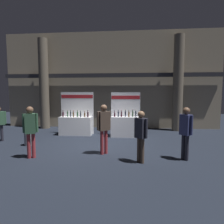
% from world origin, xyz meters
% --- Properties ---
extents(ground_plane, '(27.22, 27.22, 0.00)m').
position_xyz_m(ground_plane, '(0.00, 0.00, 0.00)').
color(ground_plane, black).
extents(hall_colonnade, '(13.61, 1.11, 6.04)m').
position_xyz_m(hall_colonnade, '(0.00, 4.42, 2.99)').
color(hall_colonnade, gray).
rests_on(hall_colonnade, ground_plane).
extents(exhibitor_booth_0, '(1.79, 0.66, 2.27)m').
position_xyz_m(exhibitor_booth_0, '(-1.56, 2.09, 0.58)').
color(exhibitor_booth_0, white).
rests_on(exhibitor_booth_0, ground_plane).
extents(exhibitor_booth_1, '(1.51, 0.66, 2.26)m').
position_xyz_m(exhibitor_booth_1, '(1.07, 1.92, 0.60)').
color(exhibitor_booth_1, white).
rests_on(exhibitor_booth_1, ground_plane).
extents(trash_bin, '(0.36, 0.36, 0.60)m').
position_xyz_m(trash_bin, '(-2.99, -0.20, 0.30)').
color(trash_bin, slate).
rests_on(trash_bin, ground_plane).
extents(visitor_0, '(0.46, 0.42, 1.82)m').
position_xyz_m(visitor_0, '(0.38, -1.07, 1.09)').
color(visitor_0, maroon).
rests_on(visitor_0, ground_plane).
extents(visitor_2, '(0.47, 0.36, 1.78)m').
position_xyz_m(visitor_2, '(-2.04, -1.76, 1.06)').
color(visitor_2, maroon).
rests_on(visitor_2, ground_plane).
extents(visitor_3, '(0.41, 0.41, 1.77)m').
position_xyz_m(visitor_3, '(3.16, -1.44, 1.05)').
color(visitor_3, '#23232D').
rests_on(visitor_3, ground_plane).
extents(visitor_4, '(0.42, 0.41, 1.67)m').
position_xyz_m(visitor_4, '(1.68, -1.84, 0.99)').
color(visitor_4, '#47382D').
rests_on(visitor_4, ground_plane).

